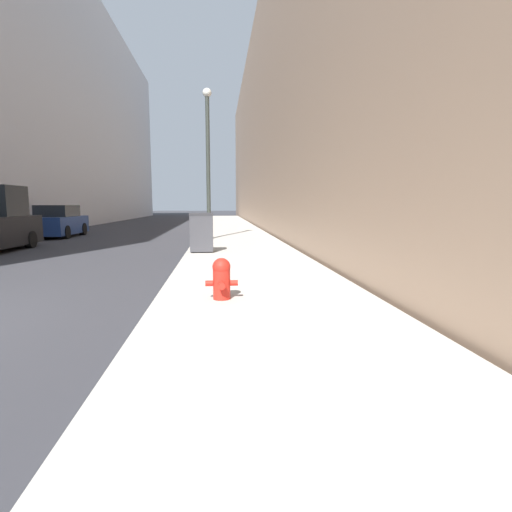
{
  "coord_description": "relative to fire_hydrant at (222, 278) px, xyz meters",
  "views": [
    {
      "loc": [
        5.21,
        -5.11,
        1.64
      ],
      "look_at": [
        7.26,
        16.79,
        -1.22
      ],
      "focal_mm": 28.0,
      "sensor_mm": 36.0,
      "label": 1
    }
  ],
  "objects": [
    {
      "name": "lamppost",
      "position": [
        -0.45,
        11.36,
        3.0
      ],
      "size": [
        0.37,
        0.37,
        6.34
      ],
      "color": "#2D332D",
      "rests_on": "sidewalk_right"
    },
    {
      "name": "building_right_stone",
      "position": [
        8.63,
        24.88,
        6.85
      ],
      "size": [
        12.0,
        60.0,
        14.67
      ],
      "color": "#9E7F66",
      "rests_on": "ground"
    },
    {
      "name": "fire_hydrant",
      "position": [
        0.0,
        0.0,
        0.0
      ],
      "size": [
        0.51,
        0.4,
        0.66
      ],
      "color": "red",
      "rests_on": "sidewalk_right"
    },
    {
      "name": "sidewalk_right",
      "position": [
        0.73,
        16.88,
        -0.41
      ],
      "size": [
        3.6,
        60.0,
        0.14
      ],
      "color": "#B7B2A8",
      "rests_on": "ground"
    },
    {
      "name": "parked_sedan_near",
      "position": [
        -8.11,
        14.79,
        0.26
      ],
      "size": [
        1.82,
        4.04,
        1.6
      ],
      "color": "navy",
      "rests_on": "ground"
    },
    {
      "name": "trash_bin",
      "position": [
        -0.57,
        6.4,
        0.29
      ],
      "size": [
        0.73,
        0.62,
        1.23
      ],
      "color": "#3D3D42",
      "rests_on": "sidewalk_right"
    }
  ]
}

